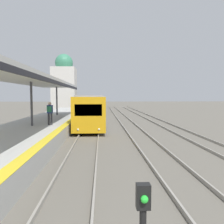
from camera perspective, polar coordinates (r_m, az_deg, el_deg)
The scene contains 4 objects.
platform_canopy at distance 16.44m, azimuth -20.27°, elevation 7.70°, with size 4.00×22.05×3.31m.
person_on_platform at distance 16.50m, azimuth -15.93°, elevation 0.14°, with size 0.40×0.40×1.66m.
train_near at distance 40.19m, azimuth -4.17°, elevation 2.31°, with size 2.58×48.39×3.08m.
distant_domed_building at distance 48.74m, azimuth -12.35°, elevation 7.19°, with size 4.94×4.94×12.03m.
Camera 1 is at (0.94, -0.47, 3.01)m, focal length 35.00 mm.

